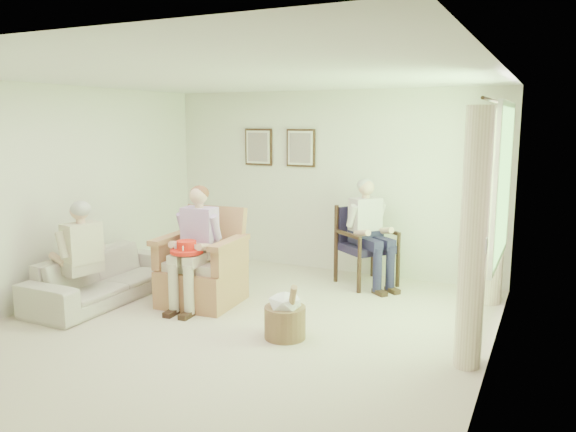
# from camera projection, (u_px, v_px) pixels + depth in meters

# --- Properties ---
(floor) EXTENTS (5.50, 5.50, 0.00)m
(floor) POSITION_uv_depth(u_px,v_px,m) (233.00, 331.00, 5.87)
(floor) COLOR beige
(floor) RESTS_ON ground
(back_wall) EXTENTS (5.00, 0.04, 2.60)m
(back_wall) POSITION_uv_depth(u_px,v_px,m) (330.00, 182.00, 8.09)
(back_wall) COLOR silver
(back_wall) RESTS_ON ground
(left_wall) EXTENTS (0.04, 5.50, 2.60)m
(left_wall) POSITION_uv_depth(u_px,v_px,m) (51.00, 194.00, 6.71)
(left_wall) COLOR silver
(left_wall) RESTS_ON ground
(right_wall) EXTENTS (0.04, 5.50, 2.60)m
(right_wall) POSITION_uv_depth(u_px,v_px,m) (493.00, 229.00, 4.58)
(right_wall) COLOR silver
(right_wall) RESTS_ON ground
(ceiling) EXTENTS (5.00, 5.50, 0.02)m
(ceiling) POSITION_uv_depth(u_px,v_px,m) (228.00, 76.00, 5.43)
(ceiling) COLOR white
(ceiling) RESTS_ON back_wall
(window) EXTENTS (0.13, 2.50, 1.63)m
(window) POSITION_uv_depth(u_px,v_px,m) (503.00, 180.00, 5.62)
(window) COLOR #2D6B23
(window) RESTS_ON right_wall
(curtain_left) EXTENTS (0.34, 0.34, 2.30)m
(curtain_left) POSITION_uv_depth(u_px,v_px,m) (474.00, 240.00, 4.88)
(curtain_left) COLOR #F9EBC3
(curtain_left) RESTS_ON ground
(curtain_right) EXTENTS (0.34, 0.34, 2.30)m
(curtain_right) POSITION_uv_depth(u_px,v_px,m) (496.00, 208.00, 6.62)
(curtain_right) COLOR #F9EBC3
(curtain_right) RESTS_ON ground
(framed_print_left) EXTENTS (0.45, 0.05, 0.55)m
(framed_print_left) POSITION_uv_depth(u_px,v_px,m) (258.00, 147.00, 8.47)
(framed_print_left) COLOR #382114
(framed_print_left) RESTS_ON back_wall
(framed_print_right) EXTENTS (0.45, 0.05, 0.55)m
(framed_print_right) POSITION_uv_depth(u_px,v_px,m) (301.00, 148.00, 8.17)
(framed_print_right) COLOR #382114
(framed_print_right) RESTS_ON back_wall
(wicker_armchair) EXTENTS (0.89, 0.88, 1.14)m
(wicker_armchair) POSITION_uv_depth(u_px,v_px,m) (204.00, 273.00, 6.74)
(wicker_armchair) COLOR tan
(wicker_armchair) RESTS_ON ground
(wood_armchair) EXTENTS (0.67, 0.63, 1.03)m
(wood_armchair) POSITION_uv_depth(u_px,v_px,m) (369.00, 242.00, 7.54)
(wood_armchair) COLOR black
(wood_armchair) RESTS_ON ground
(sofa) EXTENTS (1.99, 0.78, 0.58)m
(sofa) POSITION_uv_depth(u_px,v_px,m) (105.00, 277.00, 6.85)
(sofa) COLOR beige
(sofa) RESTS_ON ground
(person_wicker) EXTENTS (0.40, 0.62, 1.40)m
(person_wicker) POSITION_uv_depth(u_px,v_px,m) (195.00, 238.00, 6.53)
(person_wicker) COLOR beige
(person_wicker) RESTS_ON ground
(person_dark) EXTENTS (0.40, 0.63, 1.40)m
(person_dark) POSITION_uv_depth(u_px,v_px,m) (365.00, 225.00, 7.35)
(person_dark) COLOR #1D1A3B
(person_dark) RESTS_ON ground
(person_sofa) EXTENTS (0.42, 0.63, 1.25)m
(person_sofa) POSITION_uv_depth(u_px,v_px,m) (78.00, 250.00, 6.43)
(person_sofa) COLOR #BDAE98
(person_sofa) RESTS_ON ground
(red_hat) EXTENTS (0.37, 0.37, 0.14)m
(red_hat) POSITION_uv_depth(u_px,v_px,m) (187.00, 248.00, 6.36)
(red_hat) COLOR red
(red_hat) RESTS_ON person_wicker
(hatbox) EXTENTS (0.52, 0.52, 0.62)m
(hatbox) POSITION_uv_depth(u_px,v_px,m) (285.00, 315.00, 5.65)
(hatbox) COLOR tan
(hatbox) RESTS_ON ground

